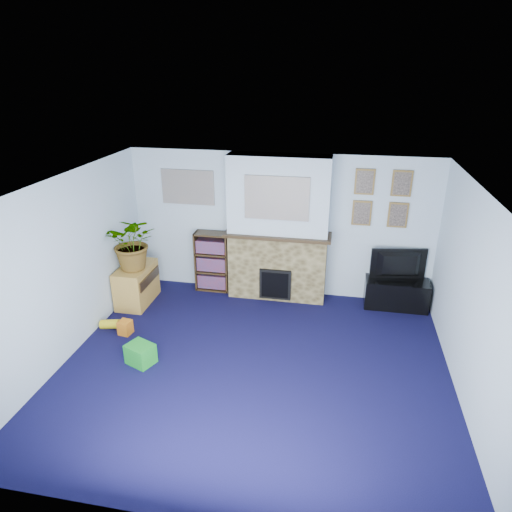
% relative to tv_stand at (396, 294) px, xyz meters
% --- Properties ---
extents(floor, '(5.00, 4.50, 0.01)m').
position_rel_tv_stand_xyz_m(floor, '(-1.95, -2.03, -0.23)').
color(floor, '#0F0D34').
rests_on(floor, ground).
extents(ceiling, '(5.00, 4.50, 0.01)m').
position_rel_tv_stand_xyz_m(ceiling, '(-1.95, -2.03, 2.17)').
color(ceiling, white).
rests_on(ceiling, wall_back).
extents(wall_back, '(5.00, 0.04, 2.40)m').
position_rel_tv_stand_xyz_m(wall_back, '(-1.95, 0.22, 0.97)').
color(wall_back, silver).
rests_on(wall_back, ground).
extents(wall_front, '(5.00, 0.04, 2.40)m').
position_rel_tv_stand_xyz_m(wall_front, '(-1.95, -4.28, 0.97)').
color(wall_front, silver).
rests_on(wall_front, ground).
extents(wall_left, '(0.04, 4.50, 2.40)m').
position_rel_tv_stand_xyz_m(wall_left, '(-4.45, -2.03, 0.97)').
color(wall_left, silver).
rests_on(wall_left, ground).
extents(wall_right, '(0.04, 4.50, 2.40)m').
position_rel_tv_stand_xyz_m(wall_right, '(0.55, -2.03, 0.97)').
color(wall_right, silver).
rests_on(wall_right, ground).
extents(chimney_breast, '(1.72, 0.50, 2.40)m').
position_rel_tv_stand_xyz_m(chimney_breast, '(-1.95, 0.02, 0.96)').
color(chimney_breast, brown).
rests_on(chimney_breast, ground).
extents(collage_main, '(1.00, 0.03, 0.68)m').
position_rel_tv_stand_xyz_m(collage_main, '(-1.95, -0.19, 1.55)').
color(collage_main, gray).
rests_on(collage_main, chimney_breast).
extents(collage_left, '(0.90, 0.03, 0.58)m').
position_rel_tv_stand_xyz_m(collage_left, '(-3.50, 0.21, 1.55)').
color(collage_left, gray).
rests_on(collage_left, wall_back).
extents(portrait_tl, '(0.30, 0.03, 0.40)m').
position_rel_tv_stand_xyz_m(portrait_tl, '(-0.65, 0.20, 1.77)').
color(portrait_tl, brown).
rests_on(portrait_tl, wall_back).
extents(portrait_tr, '(0.30, 0.03, 0.40)m').
position_rel_tv_stand_xyz_m(portrait_tr, '(-0.10, 0.20, 1.77)').
color(portrait_tr, brown).
rests_on(portrait_tr, wall_back).
extents(portrait_bl, '(0.30, 0.03, 0.40)m').
position_rel_tv_stand_xyz_m(portrait_bl, '(-0.65, 0.20, 1.27)').
color(portrait_bl, brown).
rests_on(portrait_bl, wall_back).
extents(portrait_br, '(0.30, 0.03, 0.40)m').
position_rel_tv_stand_xyz_m(portrait_br, '(-0.10, 0.20, 1.27)').
color(portrait_br, brown).
rests_on(portrait_br, wall_back).
extents(tv_stand, '(0.99, 0.42, 0.47)m').
position_rel_tv_stand_xyz_m(tv_stand, '(0.00, 0.00, 0.00)').
color(tv_stand, black).
rests_on(tv_stand, ground).
extents(television, '(0.89, 0.26, 0.51)m').
position_rel_tv_stand_xyz_m(television, '(-0.00, 0.02, 0.50)').
color(television, black).
rests_on(television, tv_stand).
extents(bookshelf, '(0.58, 0.28, 1.05)m').
position_rel_tv_stand_xyz_m(bookshelf, '(-3.09, 0.08, 0.28)').
color(bookshelf, '#322212').
rests_on(bookshelf, ground).
extents(sideboard, '(0.46, 0.82, 0.64)m').
position_rel_tv_stand_xyz_m(sideboard, '(-4.19, -0.63, 0.12)').
color(sideboard, '#BA8C3B').
rests_on(sideboard, ground).
extents(potted_plant, '(0.89, 0.79, 0.89)m').
position_rel_tv_stand_xyz_m(potted_plant, '(-4.14, -0.68, 0.86)').
color(potted_plant, '#26661E').
rests_on(potted_plant, sideboard).
extents(mantel_clock, '(0.11, 0.07, 0.16)m').
position_rel_tv_stand_xyz_m(mantel_clock, '(-2.04, -0.03, 1.00)').
color(mantel_clock, gold).
rests_on(mantel_clock, chimney_breast).
extents(mantel_candle, '(0.04, 0.04, 0.14)m').
position_rel_tv_stand_xyz_m(mantel_candle, '(-1.72, -0.03, 1.01)').
color(mantel_candle, '#B2BFC6').
rests_on(mantel_candle, chimney_breast).
extents(mantel_teddy, '(0.12, 0.12, 0.12)m').
position_rel_tv_stand_xyz_m(mantel_teddy, '(-2.42, -0.03, 0.99)').
color(mantel_teddy, gray).
rests_on(mantel_teddy, chimney_breast).
extents(mantel_can, '(0.06, 0.06, 0.12)m').
position_rel_tv_stand_xyz_m(mantel_can, '(-1.22, -0.03, 0.99)').
color(mantel_can, orange).
rests_on(mantel_can, chimney_breast).
extents(green_crate, '(0.42, 0.38, 0.27)m').
position_rel_tv_stand_xyz_m(green_crate, '(-3.44, -2.20, -0.09)').
color(green_crate, '#198C26').
rests_on(green_crate, ground).
extents(toy_ball, '(0.17, 0.17, 0.17)m').
position_rel_tv_stand_xyz_m(toy_ball, '(-4.26, -0.83, -0.14)').
color(toy_ball, blue).
rests_on(toy_ball, ground).
extents(toy_block, '(0.20, 0.20, 0.21)m').
position_rel_tv_stand_xyz_m(toy_block, '(-3.96, -1.58, -0.12)').
color(toy_block, orange).
rests_on(toy_block, ground).
extents(toy_tube, '(0.31, 0.14, 0.18)m').
position_rel_tv_stand_xyz_m(toy_tube, '(-4.25, -1.48, -0.16)').
color(toy_tube, yellow).
rests_on(toy_tube, ground).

